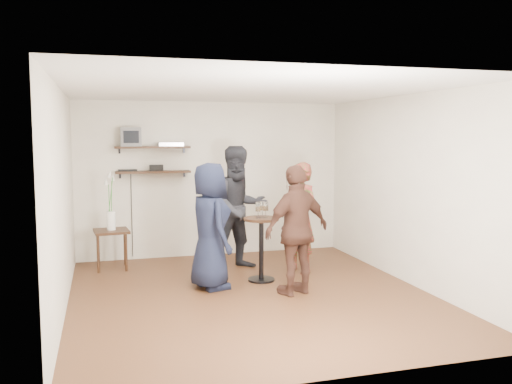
% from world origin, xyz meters
% --- Properties ---
extents(room, '(4.58, 5.08, 2.68)m').
position_xyz_m(room, '(0.00, 0.00, 1.30)').
color(room, '#462816').
rests_on(room, ground).
extents(shelf_upper, '(1.20, 0.25, 0.04)m').
position_xyz_m(shelf_upper, '(-1.00, 2.38, 1.85)').
color(shelf_upper, black).
rests_on(shelf_upper, room).
extents(shelf_lower, '(1.20, 0.25, 0.04)m').
position_xyz_m(shelf_lower, '(-1.00, 2.38, 1.45)').
color(shelf_lower, black).
rests_on(shelf_lower, room).
extents(crt_monitor, '(0.32, 0.30, 0.30)m').
position_xyz_m(crt_monitor, '(-1.34, 2.38, 2.02)').
color(crt_monitor, '#59595B').
rests_on(crt_monitor, shelf_upper).
extents(dvd_deck, '(0.40, 0.24, 0.06)m').
position_xyz_m(dvd_deck, '(-0.71, 2.38, 1.90)').
color(dvd_deck, silver).
rests_on(dvd_deck, shelf_upper).
extents(radio, '(0.22, 0.10, 0.10)m').
position_xyz_m(radio, '(-0.95, 2.38, 1.52)').
color(radio, black).
rests_on(radio, shelf_lower).
extents(power_strip, '(0.30, 0.05, 0.03)m').
position_xyz_m(power_strip, '(-1.40, 2.42, 1.48)').
color(power_strip, black).
rests_on(power_strip, shelf_lower).
extents(side_table, '(0.55, 0.55, 0.61)m').
position_xyz_m(side_table, '(-1.69, 1.92, 0.51)').
color(side_table, black).
rests_on(side_table, room).
extents(vase_lilies, '(0.19, 0.19, 0.92)m').
position_xyz_m(vase_lilies, '(-1.69, 1.92, 0.90)').
color(vase_lilies, white).
rests_on(vase_lilies, side_table).
extents(drinks_table, '(0.49, 0.49, 0.90)m').
position_xyz_m(drinks_table, '(0.32, 0.65, 0.58)').
color(drinks_table, black).
rests_on(drinks_table, room).
extents(wine_glass_fl, '(0.07, 0.07, 0.21)m').
position_xyz_m(wine_glass_fl, '(0.27, 0.62, 1.04)').
color(wine_glass_fl, silver).
rests_on(wine_glass_fl, drinks_table).
extents(wine_glass_fr, '(0.07, 0.07, 0.22)m').
position_xyz_m(wine_glass_fr, '(0.38, 0.61, 1.05)').
color(wine_glass_fr, silver).
rests_on(wine_glass_fr, drinks_table).
extents(wine_glass_bl, '(0.07, 0.07, 0.21)m').
position_xyz_m(wine_glass_bl, '(0.30, 0.72, 1.04)').
color(wine_glass_bl, silver).
rests_on(wine_glass_bl, drinks_table).
extents(wine_glass_br, '(0.07, 0.07, 0.22)m').
position_xyz_m(wine_glass_br, '(0.34, 0.67, 1.05)').
color(wine_glass_br, silver).
rests_on(wine_glass_br, drinks_table).
extents(person_plaid, '(0.61, 0.71, 1.65)m').
position_xyz_m(person_plaid, '(1.03, 0.98, 0.82)').
color(person_plaid, '#B7142F').
rests_on(person_plaid, room).
extents(person_dark, '(1.02, 0.85, 1.88)m').
position_xyz_m(person_dark, '(0.20, 1.42, 0.94)').
color(person_dark, black).
rests_on(person_dark, room).
extents(person_navy, '(0.70, 0.92, 1.69)m').
position_xyz_m(person_navy, '(-0.44, 0.49, 0.84)').
color(person_navy, black).
rests_on(person_navy, room).
extents(person_brown, '(1.06, 0.71, 1.67)m').
position_xyz_m(person_brown, '(0.58, -0.08, 0.84)').
color(person_brown, '#41251B').
rests_on(person_brown, room).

